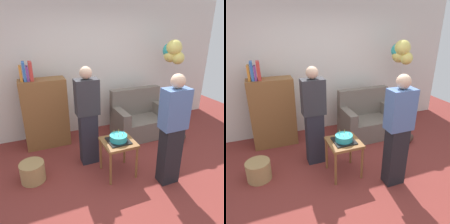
{
  "view_description": "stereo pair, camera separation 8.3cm",
  "coord_description": "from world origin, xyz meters",
  "views": [
    {
      "loc": [
        -1.38,
        -2.27,
        2.2
      ],
      "look_at": [
        -0.22,
        0.55,
        0.95
      ],
      "focal_mm": 34.67,
      "sensor_mm": 36.0,
      "label": 1
    },
    {
      "loc": [
        -1.3,
        -2.3,
        2.2
      ],
      "look_at": [
        -0.22,
        0.55,
        0.95
      ],
      "focal_mm": 34.67,
      "sensor_mm": 36.0,
      "label": 2
    }
  ],
  "objects": [
    {
      "name": "ground_plane",
      "position": [
        0.0,
        0.0,
        0.0
      ],
      "size": [
        8.0,
        8.0,
        0.0
      ],
      "primitive_type": "plane",
      "color": "maroon"
    },
    {
      "name": "wall_back",
      "position": [
        0.0,
        2.05,
        1.35
      ],
      "size": [
        6.0,
        0.1,
        2.7
      ],
      "primitive_type": "cube",
      "color": "silver",
      "rests_on": "ground_plane"
    },
    {
      "name": "couch",
      "position": [
        0.72,
        1.34,
        0.34
      ],
      "size": [
        1.1,
        0.7,
        0.96
      ],
      "color": "#6B6056",
      "rests_on": "ground_plane"
    },
    {
      "name": "bookshelf",
      "position": [
        -1.12,
        1.63,
        0.67
      ],
      "size": [
        0.8,
        0.36,
        1.62
      ],
      "color": "brown",
      "rests_on": "ground_plane"
    },
    {
      "name": "side_table",
      "position": [
        -0.22,
        0.3,
        0.49
      ],
      "size": [
        0.48,
        0.48,
        0.57
      ],
      "color": "brown",
      "rests_on": "ground_plane"
    },
    {
      "name": "birthday_cake",
      "position": [
        -0.22,
        0.3,
        0.62
      ],
      "size": [
        0.32,
        0.32,
        0.16
      ],
      "color": "black",
      "rests_on": "side_table"
    },
    {
      "name": "person_blowing_candles",
      "position": [
        -0.54,
        0.78,
        0.83
      ],
      "size": [
        0.36,
        0.22,
        1.63
      ],
      "rotation": [
        0.0,
        0.0,
        0.19
      ],
      "color": "#23232D",
      "rests_on": "ground_plane"
    },
    {
      "name": "person_holding_cake",
      "position": [
        0.39,
        -0.14,
        0.83
      ],
      "size": [
        0.36,
        0.22,
        1.63
      ],
      "rotation": [
        0.0,
        0.0,
        2.72
      ],
      "color": "black",
      "rests_on": "ground_plane"
    },
    {
      "name": "wicker_basket",
      "position": [
        -1.47,
        0.63,
        0.15
      ],
      "size": [
        0.36,
        0.36,
        0.3
      ],
      "primitive_type": "cylinder",
      "color": "#A88451",
      "rests_on": "ground_plane"
    },
    {
      "name": "handbag",
      "position": [
        1.31,
        0.72,
        0.1
      ],
      "size": [
        0.28,
        0.14,
        0.2
      ],
      "primitive_type": "ellipsoid",
      "color": "#473328",
      "rests_on": "ground_plane"
    },
    {
      "name": "balloon_bunch",
      "position": [
        1.47,
        1.43,
        1.67
      ],
      "size": [
        0.36,
        0.45,
        1.91
      ],
      "color": "silver",
      "rests_on": "ground_plane"
    }
  ]
}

